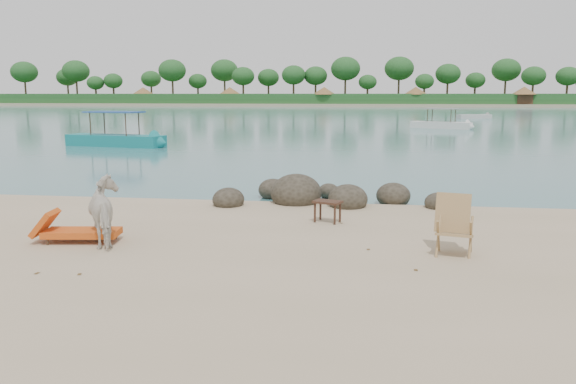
{
  "coord_description": "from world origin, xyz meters",
  "views": [
    {
      "loc": [
        2.22,
        -8.72,
        2.88
      ],
      "look_at": [
        0.77,
        2.0,
        1.0
      ],
      "focal_mm": 35.0,
      "sensor_mm": 36.0,
      "label": 1
    }
  ],
  "objects_px": {
    "side_table": "(327,213)",
    "lounge_chair": "(82,230)",
    "boulders": "(318,196)",
    "deck_chair": "(455,227)",
    "cow": "(108,212)",
    "boat_near": "(114,117)"
  },
  "relations": [
    {
      "from": "deck_chair",
      "to": "boat_near",
      "type": "distance_m",
      "value": 25.98
    },
    {
      "from": "boulders",
      "to": "cow",
      "type": "relative_size",
      "value": 4.07
    },
    {
      "from": "cow",
      "to": "lounge_chair",
      "type": "relative_size",
      "value": 0.85
    },
    {
      "from": "boulders",
      "to": "cow",
      "type": "xyz_separation_m",
      "value": [
        -3.68,
        -4.75,
        0.45
      ]
    },
    {
      "from": "side_table",
      "to": "boat_near",
      "type": "relative_size",
      "value": 0.09
    },
    {
      "from": "lounge_chair",
      "to": "boat_near",
      "type": "bearing_deg",
      "value": 105.38
    },
    {
      "from": "boulders",
      "to": "boat_near",
      "type": "relative_size",
      "value": 0.93
    },
    {
      "from": "cow",
      "to": "boat_near",
      "type": "distance_m",
      "value": 22.64
    },
    {
      "from": "boulders",
      "to": "lounge_chair",
      "type": "distance_m",
      "value": 6.36
    },
    {
      "from": "lounge_chair",
      "to": "boat_near",
      "type": "height_order",
      "value": "boat_near"
    },
    {
      "from": "boulders",
      "to": "deck_chair",
      "type": "xyz_separation_m",
      "value": [
        2.86,
        -4.7,
        0.34
      ]
    },
    {
      "from": "lounge_chair",
      "to": "boat_near",
      "type": "relative_size",
      "value": 0.27
    },
    {
      "from": "boulders",
      "to": "lounge_chair",
      "type": "height_order",
      "value": "boulders"
    },
    {
      "from": "side_table",
      "to": "deck_chair",
      "type": "distance_m",
      "value": 3.36
    },
    {
      "from": "boulders",
      "to": "cow",
      "type": "height_order",
      "value": "cow"
    },
    {
      "from": "cow",
      "to": "boat_near",
      "type": "bearing_deg",
      "value": -100.18
    },
    {
      "from": "lounge_chair",
      "to": "deck_chair",
      "type": "height_order",
      "value": "deck_chair"
    },
    {
      "from": "boulders",
      "to": "cow",
      "type": "bearing_deg",
      "value": -127.73
    },
    {
      "from": "cow",
      "to": "boulders",
      "type": "bearing_deg",
      "value": -162.2
    },
    {
      "from": "lounge_chair",
      "to": "side_table",
      "type": "bearing_deg",
      "value": 19.15
    },
    {
      "from": "boat_near",
      "to": "boulders",
      "type": "bearing_deg",
      "value": -39.56
    },
    {
      "from": "side_table",
      "to": "lounge_chair",
      "type": "bearing_deg",
      "value": -132.54
    }
  ]
}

